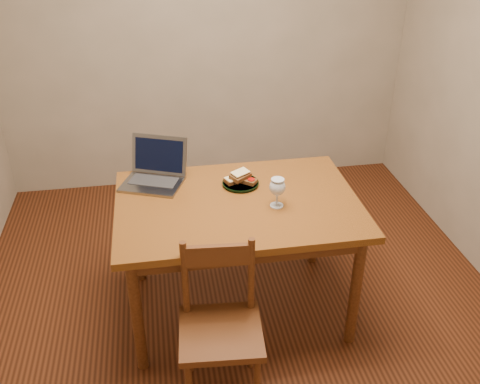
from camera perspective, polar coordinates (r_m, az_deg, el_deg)
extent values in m
cube|color=black|center=(3.36, -0.09, -11.48)|extent=(3.20, 3.20, 0.02)
cube|color=gray|center=(4.21, -3.87, 17.41)|extent=(3.20, 0.02, 2.60)
cube|color=gray|center=(1.33, 11.72, -14.37)|extent=(3.20, 0.02, 2.60)
cube|color=#55300E|center=(2.87, -0.25, -1.36)|extent=(1.30, 0.90, 0.04)
cylinder|color=#3A1E0C|center=(2.78, -10.92, -12.86)|extent=(0.06, 0.06, 0.70)
cylinder|color=#3A1E0C|center=(2.94, 12.21, -10.28)|extent=(0.06, 0.06, 0.70)
cylinder|color=#3A1E0C|center=(3.36, -10.93, -4.32)|extent=(0.06, 0.06, 0.70)
cylinder|color=#3A1E0C|center=(3.49, 8.05, -2.60)|extent=(0.06, 0.06, 0.70)
cube|color=#3A1E0C|center=(2.58, -2.07, -14.79)|extent=(0.42, 0.40, 0.04)
cube|color=#3A1E0C|center=(2.47, -2.40, -6.77)|extent=(0.31, 0.05, 0.11)
cylinder|color=black|center=(3.02, 0.06, 0.91)|extent=(0.21, 0.21, 0.02)
cube|color=slate|center=(3.05, -9.39, 0.78)|extent=(0.39, 0.33, 0.01)
cube|color=slate|center=(3.12, -8.61, 3.97)|extent=(0.33, 0.19, 0.22)
cube|color=black|center=(3.12, -8.61, 3.97)|extent=(0.28, 0.15, 0.18)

